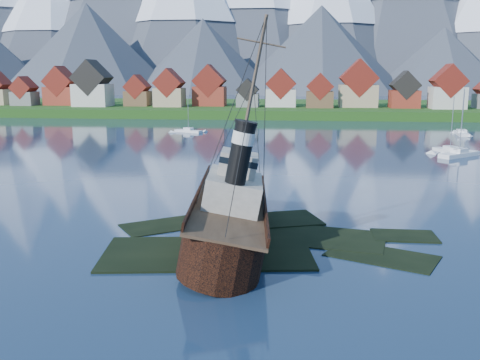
# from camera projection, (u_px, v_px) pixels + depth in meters

# --- Properties ---
(ground) EXTENTS (1400.00, 1400.00, 0.00)m
(ground) POSITION_uv_depth(u_px,v_px,m) (244.00, 248.00, 48.08)
(ground) COLOR #192D48
(ground) RESTS_ON ground
(shoal) EXTENTS (31.71, 21.24, 1.14)m
(shoal) POSITION_uv_depth(u_px,v_px,m) (265.00, 245.00, 50.06)
(shoal) COLOR black
(shoal) RESTS_ON ground
(shore_bank) EXTENTS (600.00, 80.00, 3.20)m
(shore_bank) POSITION_uv_depth(u_px,v_px,m) (287.00, 112.00, 213.72)
(shore_bank) COLOR #1F4212
(shore_bank) RESTS_ON ground
(seawall) EXTENTS (600.00, 2.50, 2.00)m
(seawall) POSITION_uv_depth(u_px,v_px,m) (284.00, 120.00, 176.70)
(seawall) COLOR #3F3D38
(seawall) RESTS_ON ground
(town) EXTENTS (250.96, 16.69, 17.30)m
(town) POSITION_uv_depth(u_px,v_px,m) (197.00, 90.00, 198.11)
(town) COLOR maroon
(town) RESTS_ON ground
(tugboat_wreck) EXTENTS (6.31, 27.18, 21.54)m
(tugboat_wreck) POSITION_uv_depth(u_px,v_px,m) (225.00, 211.00, 49.99)
(tugboat_wreck) COLOR black
(tugboat_wreck) RESTS_ON ground
(sailboat_c) EXTENTS (7.93, 5.08, 10.10)m
(sailboat_c) POSITION_uv_depth(u_px,v_px,m) (188.00, 131.00, 140.36)
(sailboat_c) COLOR white
(sailboat_c) RESTS_ON ground
(sailboat_d) EXTENTS (8.85, 8.12, 13.14)m
(sailboat_d) POSITION_uv_depth(u_px,v_px,m) (459.00, 155.00, 99.93)
(sailboat_d) COLOR white
(sailboat_d) RESTS_ON ground
(sailboat_e) EXTENTS (3.39, 9.92, 11.28)m
(sailboat_e) POSITION_uv_depth(u_px,v_px,m) (461.00, 134.00, 134.65)
(sailboat_e) COLOR white
(sailboat_e) RESTS_ON ground
(sailboat_f) EXTENTS (5.25, 8.09, 11.45)m
(sailboat_f) POSITION_uv_depth(u_px,v_px,m) (450.00, 152.00, 104.41)
(sailboat_f) COLOR white
(sailboat_f) RESTS_ON ground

